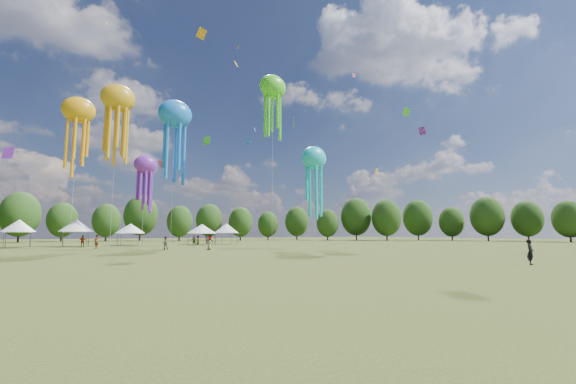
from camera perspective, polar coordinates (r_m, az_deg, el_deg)
ground at (r=22.02m, az=20.17°, el=-11.66°), size 300.00×300.00×0.00m
observer_main at (r=29.10m, az=34.21°, el=-7.94°), size 0.71×0.59×1.68m
spectator_near at (r=49.01m, az=-19.04°, el=-7.73°), size 0.84×0.67×1.67m
spectators_far at (r=62.65m, az=-17.06°, el=-7.46°), size 23.58×27.19×1.92m
festival_tents at (r=68.68m, az=-22.62°, el=-5.26°), size 37.64×9.61×4.36m
show_kites at (r=58.28m, az=-15.02°, el=10.28°), size 33.12×24.00×29.56m
small_kites at (r=65.28m, az=-16.39°, el=19.67°), size 72.40×57.87×45.79m
treeline at (r=76.91m, az=-23.40°, el=-2.76°), size 201.57×95.24×13.43m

